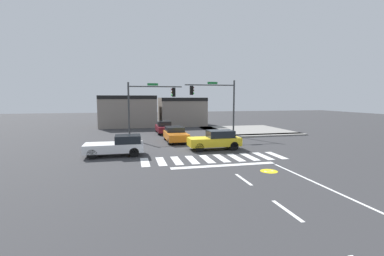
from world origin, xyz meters
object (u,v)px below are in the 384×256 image
(traffic_signal_northeast, at_px, (216,98))
(traffic_signal_northwest, at_px, (149,100))
(car_yellow, at_px, (216,140))
(car_maroon, at_px, (164,127))
(car_white, at_px, (117,146))
(car_orange, at_px, (175,134))

(traffic_signal_northeast, relative_size, traffic_signal_northwest, 1.05)
(traffic_signal_northwest, height_order, car_yellow, traffic_signal_northwest)
(traffic_signal_northwest, xyz_separation_m, car_maroon, (1.99, 3.83, -3.34))
(traffic_signal_northeast, bearing_deg, car_yellow, 71.84)
(traffic_signal_northeast, xyz_separation_m, car_maroon, (-5.11, 4.37, -3.48))
(car_maroon, bearing_deg, car_white, -22.55)
(traffic_signal_northwest, xyz_separation_m, car_yellow, (4.89, -7.28, -3.27))
(car_yellow, bearing_deg, car_white, 5.10)
(car_orange, bearing_deg, car_yellow, 28.98)
(car_yellow, bearing_deg, traffic_signal_northwest, -56.08)
(traffic_signal_northeast, bearing_deg, car_white, 36.59)
(car_white, height_order, car_maroon, car_white)
(car_white, xyz_separation_m, car_maroon, (4.90, 11.80, -0.02))
(car_orange, xyz_separation_m, car_yellow, (2.58, -4.66, 0.08))
(car_orange, bearing_deg, car_white, -44.28)
(car_orange, height_order, car_yellow, car_yellow)
(traffic_signal_northwest, relative_size, car_orange, 1.37)
(traffic_signal_northeast, bearing_deg, car_orange, 23.44)
(car_white, distance_m, car_maroon, 12.78)
(traffic_signal_northwest, distance_m, car_yellow, 9.36)
(traffic_signal_northwest, xyz_separation_m, car_white, (-2.91, -7.98, -3.31))
(car_yellow, height_order, car_maroon, car_yellow)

